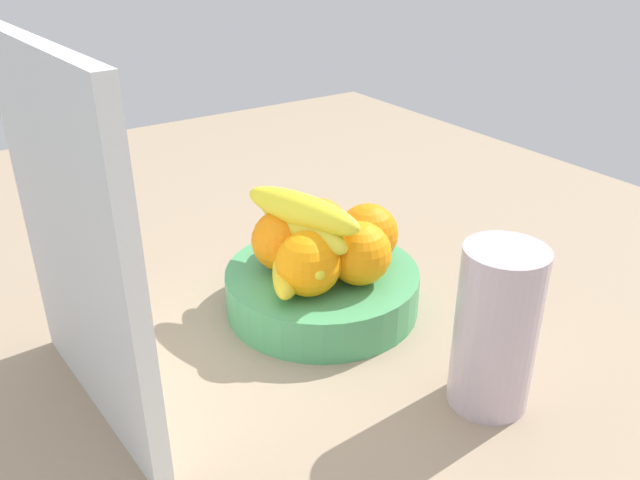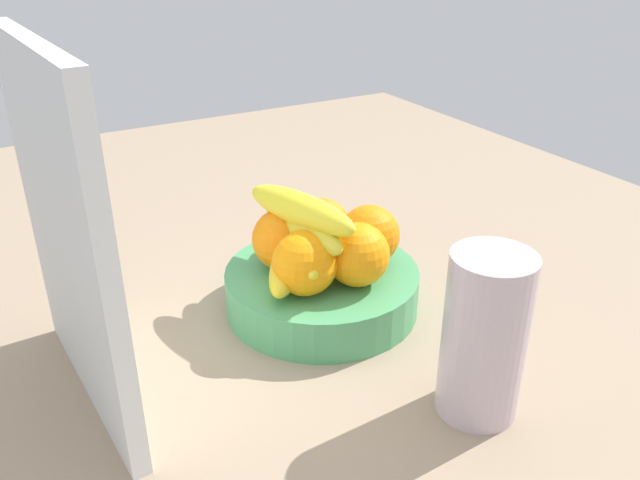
# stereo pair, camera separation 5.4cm
# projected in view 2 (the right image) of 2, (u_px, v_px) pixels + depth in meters

# --- Properties ---
(ground_plane) EXTENTS (1.80, 1.40, 0.03)m
(ground_plane) POSITION_uv_depth(u_px,v_px,m) (336.00, 312.00, 0.84)
(ground_plane) COLOR gray
(fruit_bowl) EXTENTS (0.24, 0.24, 0.05)m
(fruit_bowl) POSITION_uv_depth(u_px,v_px,m) (320.00, 287.00, 0.82)
(fruit_bowl) COLOR #499E63
(fruit_bowl) RESTS_ON ground_plane
(orange_front_left) EXTENTS (0.08, 0.08, 0.08)m
(orange_front_left) POSITION_uv_depth(u_px,v_px,m) (369.00, 235.00, 0.80)
(orange_front_left) COLOR orange
(orange_front_left) RESTS_ON fruit_bowl
(orange_front_right) EXTENTS (0.08, 0.08, 0.08)m
(orange_front_right) POSITION_uv_depth(u_px,v_px,m) (322.00, 228.00, 0.82)
(orange_front_right) COLOR orange
(orange_front_right) RESTS_ON fruit_bowl
(orange_center) EXTENTS (0.08, 0.08, 0.08)m
(orange_center) POSITION_uv_depth(u_px,v_px,m) (283.00, 239.00, 0.79)
(orange_center) COLOR orange
(orange_center) RESTS_ON fruit_bowl
(orange_back_left) EXTENTS (0.08, 0.08, 0.08)m
(orange_back_left) POSITION_uv_depth(u_px,v_px,m) (305.00, 263.00, 0.74)
(orange_back_left) COLOR orange
(orange_back_left) RESTS_ON fruit_bowl
(orange_back_right) EXTENTS (0.08, 0.08, 0.08)m
(orange_back_right) POSITION_uv_depth(u_px,v_px,m) (354.00, 256.00, 0.76)
(orange_back_right) COLOR orange
(orange_back_right) RESTS_ON fruit_bowl
(banana_bunch) EXTENTS (0.18, 0.13, 0.11)m
(banana_bunch) POSITION_uv_depth(u_px,v_px,m) (297.00, 234.00, 0.77)
(banana_bunch) COLOR yellow
(banana_bunch) RESTS_ON fruit_bowl
(cutting_board) EXTENTS (0.28, 0.04, 0.36)m
(cutting_board) POSITION_uv_depth(u_px,v_px,m) (67.00, 238.00, 0.60)
(cutting_board) COLOR silver
(cutting_board) RESTS_ON ground_plane
(thermos_tumbler) EXTENTS (0.08, 0.08, 0.17)m
(thermos_tumbler) POSITION_uv_depth(u_px,v_px,m) (484.00, 336.00, 0.62)
(thermos_tumbler) COLOR #C1AFBB
(thermos_tumbler) RESTS_ON ground_plane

